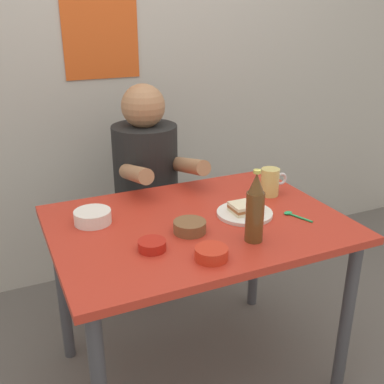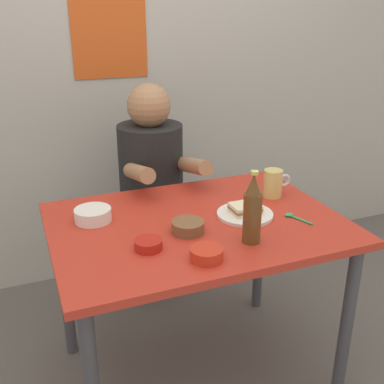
{
  "view_description": "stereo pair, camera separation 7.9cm",
  "coord_description": "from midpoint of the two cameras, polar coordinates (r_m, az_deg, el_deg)",
  "views": [
    {
      "loc": [
        -0.68,
        -1.45,
        1.51
      ],
      "look_at": [
        0.0,
        0.05,
        0.84
      ],
      "focal_mm": 43.28,
      "sensor_mm": 36.0,
      "label": 1
    },
    {
      "loc": [
        -0.61,
        -1.48,
        1.51
      ],
      "look_at": [
        0.0,
        0.05,
        0.84
      ],
      "focal_mm": 43.28,
      "sensor_mm": 36.0,
      "label": 2
    }
  ],
  "objects": [
    {
      "name": "sambal_bowl_red",
      "position": [
        1.57,
        -6.39,
        -6.51
      ],
      "size": [
        0.1,
        0.1,
        0.03
      ],
      "color": "#B21E14",
      "rests_on": "dining_table"
    },
    {
      "name": "plate_orange",
      "position": [
        1.83,
        5.28,
        -2.64
      ],
      "size": [
        0.22,
        0.22,
        0.01
      ],
      "primitive_type": "cylinder",
      "color": "silver",
      "rests_on": "dining_table"
    },
    {
      "name": "rice_bowl_white",
      "position": [
        1.8,
        -13.38,
        -2.94
      ],
      "size": [
        0.14,
        0.14,
        0.05
      ],
      "color": "silver",
      "rests_on": "dining_table"
    },
    {
      "name": "wall_back",
      "position": [
        2.61,
        -10.47,
        17.12
      ],
      "size": [
        4.4,
        0.09,
        2.6
      ],
      "color": "#ADA89E",
      "rests_on": "ground"
    },
    {
      "name": "ground_plane",
      "position": [
        2.2,
        -0.52,
        -21.22
      ],
      "size": [
        6.0,
        6.0,
        0.0
      ],
      "primitive_type": "plane",
      "color": "#59544F"
    },
    {
      "name": "condiment_bowl_brown",
      "position": [
        1.68,
        -1.62,
        -4.25
      ],
      "size": [
        0.12,
        0.12,
        0.04
      ],
      "color": "brown",
      "rests_on": "dining_table"
    },
    {
      "name": "stool",
      "position": [
        2.48,
        -6.29,
        -5.93
      ],
      "size": [
        0.34,
        0.34,
        0.45
      ],
      "color": "#4C4C51",
      "rests_on": "ground"
    },
    {
      "name": "person_seated",
      "position": [
        2.31,
        -6.62,
        3.12
      ],
      "size": [
        0.33,
        0.56,
        0.72
      ],
      "color": "black",
      "rests_on": "stool"
    },
    {
      "name": "beer_bottle",
      "position": [
        1.59,
        6.38,
        -2.15
      ],
      "size": [
        0.06,
        0.06,
        0.26
      ],
      "color": "#593819",
      "rests_on": "dining_table"
    },
    {
      "name": "spoon",
      "position": [
        1.85,
        11.13,
        -2.78
      ],
      "size": [
        0.06,
        0.12,
        0.01
      ],
      "color": "#26A559",
      "rests_on": "dining_table"
    },
    {
      "name": "sauce_bowl_chili",
      "position": [
        1.51,
        0.91,
        -7.52
      ],
      "size": [
        0.11,
        0.11,
        0.04
      ],
      "color": "red",
      "rests_on": "dining_table"
    },
    {
      "name": "beer_mug",
      "position": [
        2.01,
        8.54,
        1.24
      ],
      "size": [
        0.13,
        0.08,
        0.12
      ],
      "color": "#D1BC66",
      "rests_on": "dining_table"
    },
    {
      "name": "dining_table",
      "position": [
        1.82,
        -0.59,
        -6.21
      ],
      "size": [
        1.1,
        0.8,
        0.74
      ],
      "color": "#B72D1E",
      "rests_on": "ground"
    },
    {
      "name": "sandwich",
      "position": [
        1.82,
        5.3,
        -1.92
      ],
      "size": [
        0.11,
        0.09,
        0.04
      ],
      "color": "beige",
      "rests_on": "plate_orange"
    }
  ]
}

